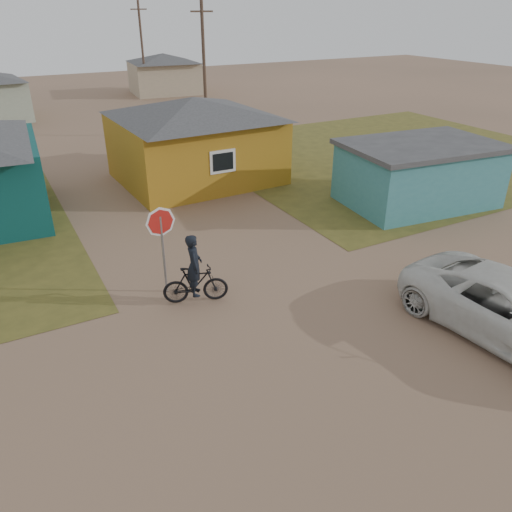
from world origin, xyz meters
The scene contains 9 objects.
ground centered at (0.00, 0.00, 0.00)m, with size 120.00×120.00×0.00m, color #88664E.
grass_ne centered at (14.00, 13.00, 0.01)m, with size 20.00×18.00×0.00m, color brown.
house_yellow centered at (2.50, 14.00, 2.00)m, with size 7.72×6.76×3.90m.
shed_turquoise centered at (9.50, 6.50, 1.31)m, with size 6.71×4.93×2.60m.
house_beige_east centered at (10.00, 40.00, 1.86)m, with size 6.95×6.05×3.60m.
utility_pole_near centered at (6.50, 22.00, 4.14)m, with size 1.40×0.20×8.00m.
utility_pole_far centered at (7.50, 38.00, 4.14)m, with size 1.40×0.20×8.00m.
stop_sign centered at (-2.44, 4.48, 1.96)m, with size 0.84×0.32×2.69m.
cyclist centered at (-1.87, 3.54, 0.76)m, with size 1.92×1.11×2.10m.
Camera 1 is at (-6.22, -8.07, 7.67)m, focal length 35.00 mm.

